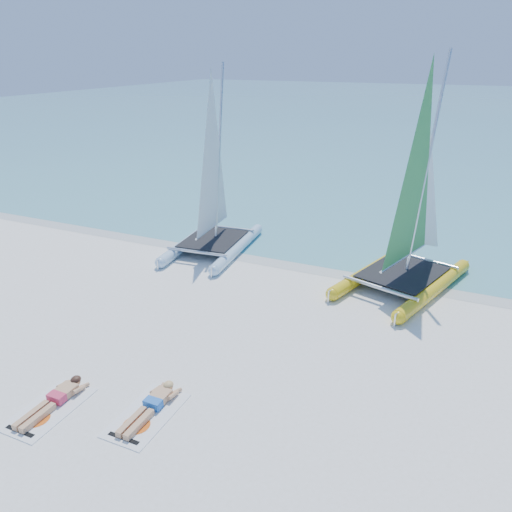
# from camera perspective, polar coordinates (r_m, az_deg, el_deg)

# --- Properties ---
(ground) EXTENTS (140.00, 140.00, 0.00)m
(ground) POSITION_cam_1_polar(r_m,az_deg,el_deg) (13.19, -3.75, -9.30)
(ground) COLOR white
(ground) RESTS_ON ground
(sea) EXTENTS (140.00, 115.00, 0.01)m
(sea) POSITION_cam_1_polar(r_m,az_deg,el_deg) (73.40, 20.75, 15.46)
(sea) COLOR #77C7C2
(sea) RESTS_ON ground
(wet_sand_strip) EXTENTS (140.00, 1.40, 0.01)m
(wet_sand_strip) POSITION_cam_1_polar(r_m,az_deg,el_deg) (17.69, 4.58, -0.76)
(wet_sand_strip) COLOR silver
(wet_sand_strip) RESTS_ON ground
(catamaran_blue) EXTENTS (2.82, 5.19, 6.82)m
(catamaran_blue) POSITION_cam_1_polar(r_m,az_deg,el_deg) (18.36, -4.96, 6.82)
(catamaran_blue) COLOR #C2E5FF
(catamaran_blue) RESTS_ON ground
(catamaran_yellow) EXTENTS (3.99, 5.84, 7.26)m
(catamaran_yellow) POSITION_cam_1_polar(r_m,az_deg,el_deg) (16.30, 17.93, 4.74)
(catamaran_yellow) COLOR yellow
(catamaran_yellow) RESTS_ON ground
(towel_a) EXTENTS (1.00, 1.85, 0.02)m
(towel_a) POSITION_cam_1_polar(r_m,az_deg,el_deg) (11.69, -22.56, -15.81)
(towel_a) COLOR white
(towel_a) RESTS_ON ground
(sunbather_a) EXTENTS (0.37, 1.73, 0.26)m
(sunbather_a) POSITION_cam_1_polar(r_m,az_deg,el_deg) (11.72, -21.96, -14.91)
(sunbather_a) COLOR tan
(sunbather_a) RESTS_ON towel_a
(towel_b) EXTENTS (1.00, 1.85, 0.02)m
(towel_b) POSITION_cam_1_polar(r_m,az_deg,el_deg) (10.95, -12.37, -17.30)
(towel_b) COLOR white
(towel_b) RESTS_ON ground
(sunbather_b) EXTENTS (0.37, 1.73, 0.26)m
(sunbather_b) POSITION_cam_1_polar(r_m,az_deg,el_deg) (10.99, -11.81, -16.31)
(sunbather_b) COLOR tan
(sunbather_b) RESTS_ON towel_b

